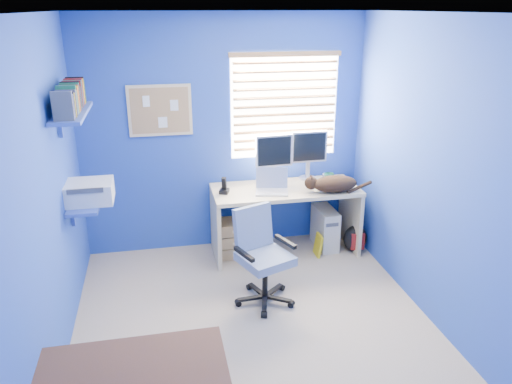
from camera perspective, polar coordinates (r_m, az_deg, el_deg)
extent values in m
cube|color=#B7A28D|center=(4.40, -0.22, -14.80)|extent=(3.00, 3.20, 0.00)
cube|color=white|center=(3.59, -0.27, 19.85)|extent=(3.00, 3.20, 0.00)
cube|color=blue|center=(5.33, -3.66, 6.42)|extent=(3.00, 0.01, 2.50)
cube|color=blue|center=(2.42, 7.44, -11.94)|extent=(3.00, 0.01, 2.50)
cube|color=blue|center=(3.83, -22.82, -0.87)|extent=(0.01, 3.20, 2.50)
cube|color=blue|center=(4.35, 19.53, 2.02)|extent=(0.01, 3.20, 2.50)
cube|color=beige|center=(5.40, 3.30, -3.24)|extent=(1.54, 0.65, 0.74)
cube|color=silver|center=(5.09, 1.82, 1.10)|extent=(0.38, 0.33, 0.22)
cube|color=silver|center=(5.31, 2.03, 3.72)|extent=(0.41, 0.15, 0.54)
cube|color=silver|center=(5.49, 5.99, 4.19)|extent=(0.40, 0.13, 0.54)
cube|color=black|center=(5.10, -3.66, 0.79)|extent=(0.12, 0.13, 0.17)
imported|color=#1E6A4A|center=(5.48, 8.34, 1.62)|extent=(0.10, 0.09, 0.10)
cylinder|color=silver|center=(5.54, 8.24, 1.70)|extent=(0.13, 0.13, 0.07)
ellipsoid|color=black|center=(5.19, 9.00, 0.93)|extent=(0.50, 0.31, 0.17)
cube|color=beige|center=(5.62, 7.88, -4.05)|extent=(0.20, 0.45, 0.45)
cube|color=tan|center=(5.39, -2.43, -5.24)|extent=(0.35, 0.28, 0.41)
cube|color=yellow|center=(5.45, 7.12, -6.04)|extent=(0.03, 0.17, 0.24)
ellipsoid|color=black|center=(5.59, 11.25, -5.23)|extent=(0.28, 0.23, 0.30)
cylinder|color=black|center=(4.66, 1.02, -12.07)|extent=(0.66, 0.66, 0.06)
cylinder|color=black|center=(4.56, 1.04, -9.96)|extent=(0.06, 0.06, 0.34)
cube|color=#8797BD|center=(4.46, 1.06, -7.64)|extent=(0.53, 0.53, 0.08)
cube|color=#8797BD|center=(4.50, -0.34, -4.00)|extent=(0.37, 0.19, 0.39)
cube|color=white|center=(5.38, 3.25, 9.84)|extent=(1.15, 0.01, 1.10)
cube|color=#B47E4A|center=(5.35, 3.33, 9.78)|extent=(1.10, 0.03, 1.00)
cube|color=beige|center=(5.20, -10.91, 9.14)|extent=(0.64, 0.02, 0.52)
cube|color=tan|center=(5.19, -10.91, 9.12)|extent=(0.58, 0.01, 0.46)
cube|color=#3A54AF|center=(4.61, -18.97, -1.24)|extent=(0.26, 0.55, 0.03)
cube|color=silver|center=(4.57, -18.63, 0.01)|extent=(0.42, 0.34, 0.18)
cube|color=#3A54AF|center=(4.40, -20.30, 8.48)|extent=(0.24, 0.90, 0.03)
cube|color=navy|center=(4.38, -20.63, 10.06)|extent=(0.15, 0.80, 0.22)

